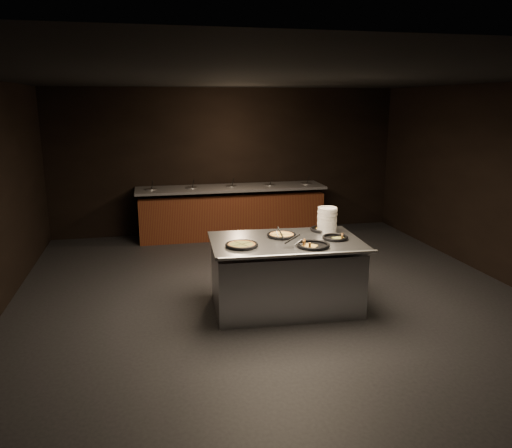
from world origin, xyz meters
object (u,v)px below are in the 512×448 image
Objects in this scene: plate_stack at (327,220)px; pan_cheese_whole at (282,235)px; pan_veggie_whole at (242,245)px; serving_counter at (285,275)px.

plate_stack reaches higher than pan_cheese_whole.
pan_veggie_whole is 0.69m from pan_cheese_whole.
serving_counter is 5.95× the size of plate_stack.
serving_counter is at bearing -156.30° from plate_stack.
plate_stack is 0.86× the size of pan_cheese_whole.
plate_stack reaches higher than serving_counter.
plate_stack is at bearing 19.68° from pan_veggie_whole.
pan_veggie_whole is at bearing -162.01° from serving_counter.
serving_counter is 0.80m from pan_veggie_whole.
plate_stack is at bearing 9.53° from pan_cheese_whole.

